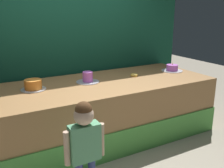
# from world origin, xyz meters

# --- Properties ---
(ground_plane) EXTENTS (12.00, 12.00, 0.00)m
(ground_plane) POSITION_xyz_m (0.00, 0.00, 0.00)
(ground_plane) COLOR #ADA38E
(stage_platform) EXTENTS (3.56, 1.31, 0.84)m
(stage_platform) POSITION_xyz_m (0.00, 0.64, 0.42)
(stage_platform) COLOR #B27F4C
(stage_platform) RESTS_ON ground_plane
(curtain_backdrop) EXTENTS (4.16, 0.08, 2.67)m
(curtain_backdrop) POSITION_xyz_m (0.00, 1.39, 1.34)
(curtain_backdrop) COLOR #144C38
(curtain_backdrop) RESTS_ON ground_plane
(child_figure) EXTENTS (0.40, 0.19, 1.05)m
(child_figure) POSITION_xyz_m (-0.60, -0.51, 0.68)
(child_figure) COLOR #3F4C8C
(child_figure) RESTS_ON ground_plane
(donut) EXTENTS (0.12, 0.12, 0.04)m
(donut) POSITION_xyz_m (0.76, 0.70, 0.86)
(donut) COLOR #F2BF4C
(donut) RESTS_ON stage_platform
(cake_left) EXTENTS (0.32, 0.32, 0.13)m
(cake_left) POSITION_xyz_m (-0.76, 0.75, 0.90)
(cake_left) COLOR silver
(cake_left) RESTS_ON stage_platform
(cake_center) EXTENTS (0.33, 0.33, 0.15)m
(cake_center) POSITION_xyz_m (0.00, 0.74, 0.90)
(cake_center) COLOR silver
(cake_center) RESTS_ON stage_platform
(cake_right) EXTENTS (0.35, 0.35, 0.15)m
(cake_right) POSITION_xyz_m (1.51, 0.69, 0.88)
(cake_right) COLOR silver
(cake_right) RESTS_ON stage_platform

